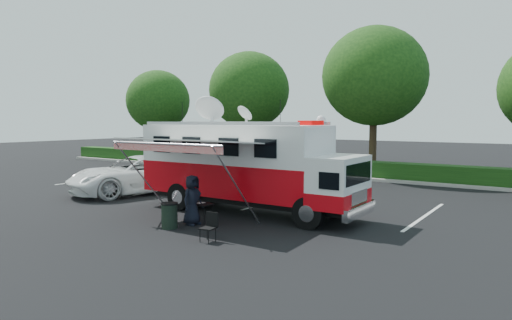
% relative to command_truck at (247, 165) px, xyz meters
% --- Properties ---
extents(ground_plane, '(120.00, 120.00, 0.00)m').
position_rel_command_truck_xyz_m(ground_plane, '(0.07, 0.00, -1.75)').
color(ground_plane, black).
rests_on(ground_plane, ground).
extents(back_border, '(60.00, 6.14, 8.87)m').
position_rel_command_truck_xyz_m(back_border, '(1.22, 12.90, 3.25)').
color(back_border, '#9E998E').
rests_on(back_border, ground_plane).
extents(stall_lines, '(24.12, 5.50, 0.01)m').
position_rel_command_truck_xyz_m(stall_lines, '(-0.43, 3.00, -1.75)').
color(stall_lines, silver).
rests_on(stall_lines, ground_plane).
extents(command_truck, '(8.53, 2.35, 4.10)m').
position_rel_command_truck_xyz_m(command_truck, '(0.00, 0.00, 0.00)').
color(command_truck, black).
rests_on(command_truck, ground_plane).
extents(awning, '(4.66, 2.42, 2.82)m').
position_rel_command_truck_xyz_m(awning, '(-0.76, -2.44, 0.88)').
color(awning, silver).
rests_on(awning, ground_plane).
extents(white_suv, '(4.72, 6.81, 1.73)m').
position_rel_command_truck_xyz_m(white_suv, '(-6.77, 0.84, -1.75)').
color(white_suv, white).
rests_on(white_suv, ground_plane).
extents(person, '(0.55, 0.81, 1.62)m').
position_rel_command_truck_xyz_m(person, '(-0.34, -2.56, -1.75)').
color(person, black).
rests_on(person, ground_plane).
extents(folding_table, '(0.77, 0.55, 0.65)m').
position_rel_command_truck_xyz_m(folding_table, '(-0.32, -2.17, -1.16)').
color(folding_table, black).
rests_on(folding_table, ground_plane).
extents(folding_chair, '(0.42, 0.44, 0.81)m').
position_rel_command_truck_xyz_m(folding_chair, '(1.42, -3.80, -1.28)').
color(folding_chair, black).
rests_on(folding_chair, ground_plane).
extents(trash_bin, '(0.53, 0.53, 0.80)m').
position_rel_command_truck_xyz_m(trash_bin, '(-0.62, -3.32, -1.35)').
color(trash_bin, black).
rests_on(trash_bin, ground_plane).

